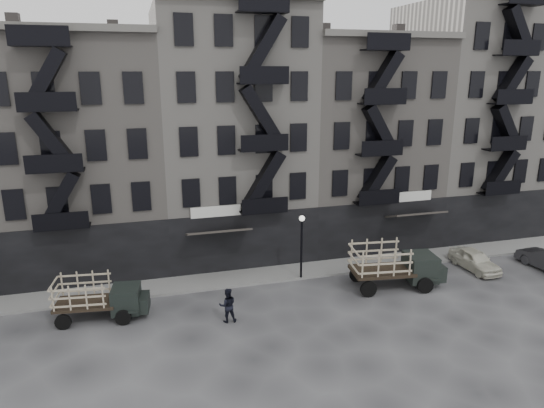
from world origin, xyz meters
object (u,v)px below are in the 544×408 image
object	(u,v)px
stake_truck_east	(395,262)
car_east	(475,260)
stake_truck_west	(98,295)
pedestrian_mid	(228,305)

from	to	relation	value
stake_truck_east	car_east	xyz separation A→B (m)	(6.64, 1.00, -0.95)
stake_truck_west	car_east	size ratio (longest dim) A/B	1.25
stake_truck_west	stake_truck_east	bearing A→B (deg)	4.41
car_east	pedestrian_mid	xyz separation A→B (m)	(-17.29, -2.43, 0.27)
stake_truck_west	car_east	xyz separation A→B (m)	(23.87, 0.22, -0.70)
car_east	pedestrian_mid	bearing A→B (deg)	-173.99
car_east	stake_truck_west	bearing A→B (deg)	178.54
stake_truck_east	pedestrian_mid	xyz separation A→B (m)	(-10.65, -1.43, -0.67)
stake_truck_west	stake_truck_east	xyz separation A→B (m)	(17.23, -0.78, 0.25)
stake_truck_west	pedestrian_mid	world-z (taller)	stake_truck_west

